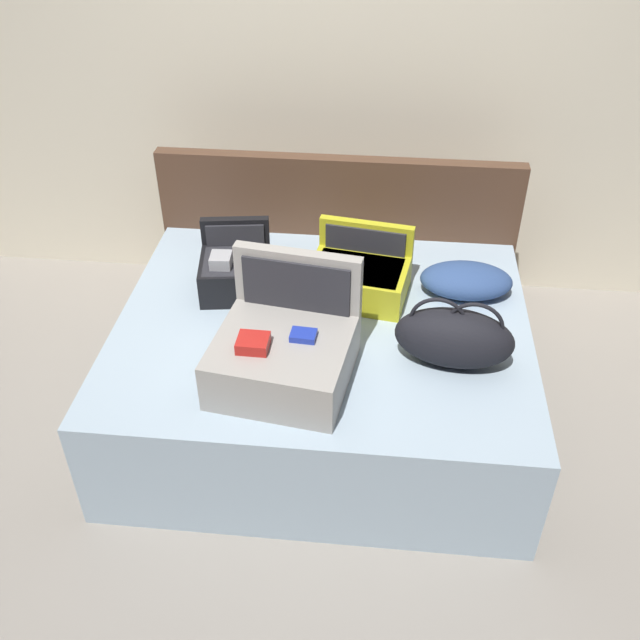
{
  "coord_description": "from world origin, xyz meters",
  "views": [
    {
      "loc": [
        0.25,
        -2.12,
        2.47
      ],
      "look_at": [
        0.0,
        0.29,
        0.64
      ],
      "focal_mm": 40.43,
      "sensor_mm": 36.0,
      "label": 1
    }
  ],
  "objects_px": {
    "hard_case_medium": "(359,276)",
    "duffel_bag": "(454,337)",
    "hard_case_large": "(284,351)",
    "pillow_near_headboard": "(466,280)",
    "bed": "(322,369)",
    "hard_case_small": "(235,270)"
  },
  "relations": [
    {
      "from": "hard_case_large",
      "to": "pillow_near_headboard",
      "type": "xyz_separation_m",
      "value": [
        0.75,
        0.66,
        -0.06
      ]
    },
    {
      "from": "hard_case_large",
      "to": "duffel_bag",
      "type": "xyz_separation_m",
      "value": [
        0.67,
        0.16,
        -0.0
      ]
    },
    {
      "from": "hard_case_small",
      "to": "pillow_near_headboard",
      "type": "distance_m",
      "value": 1.07
    },
    {
      "from": "bed",
      "to": "hard_case_small",
      "type": "relative_size",
      "value": 4.84
    },
    {
      "from": "hard_case_small",
      "to": "pillow_near_headboard",
      "type": "xyz_separation_m",
      "value": [
        1.07,
        0.06,
        -0.03
      ]
    },
    {
      "from": "duffel_bag",
      "to": "bed",
      "type": "bearing_deg",
      "value": 158.86
    },
    {
      "from": "bed",
      "to": "hard_case_large",
      "type": "bearing_deg",
      "value": -107.39
    },
    {
      "from": "pillow_near_headboard",
      "to": "hard_case_small",
      "type": "bearing_deg",
      "value": -176.56
    },
    {
      "from": "bed",
      "to": "duffel_bag",
      "type": "height_order",
      "value": "duffel_bag"
    },
    {
      "from": "hard_case_large",
      "to": "pillow_near_headboard",
      "type": "distance_m",
      "value": 1.01
    },
    {
      "from": "bed",
      "to": "hard_case_small",
      "type": "distance_m",
      "value": 0.61
    },
    {
      "from": "bed",
      "to": "pillow_near_headboard",
      "type": "height_order",
      "value": "pillow_near_headboard"
    },
    {
      "from": "hard_case_large",
      "to": "hard_case_small",
      "type": "height_order",
      "value": "hard_case_large"
    },
    {
      "from": "duffel_bag",
      "to": "pillow_near_headboard",
      "type": "xyz_separation_m",
      "value": [
        0.08,
        0.51,
        -0.06
      ]
    },
    {
      "from": "hard_case_large",
      "to": "hard_case_medium",
      "type": "bearing_deg",
      "value": 75.34
    },
    {
      "from": "hard_case_small",
      "to": "pillow_near_headboard",
      "type": "relative_size",
      "value": 0.89
    },
    {
      "from": "hard_case_medium",
      "to": "duffel_bag",
      "type": "height_order",
      "value": "duffel_bag"
    },
    {
      "from": "hard_case_medium",
      "to": "hard_case_small",
      "type": "xyz_separation_m",
      "value": [
        -0.57,
        -0.01,
        0.0
      ]
    },
    {
      "from": "duffel_bag",
      "to": "hard_case_large",
      "type": "bearing_deg",
      "value": -166.88
    },
    {
      "from": "hard_case_medium",
      "to": "pillow_near_headboard",
      "type": "distance_m",
      "value": 0.5
    },
    {
      "from": "hard_case_medium",
      "to": "duffel_bag",
      "type": "relative_size",
      "value": 0.97
    },
    {
      "from": "bed",
      "to": "duffel_bag",
      "type": "bearing_deg",
      "value": -21.14
    }
  ]
}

